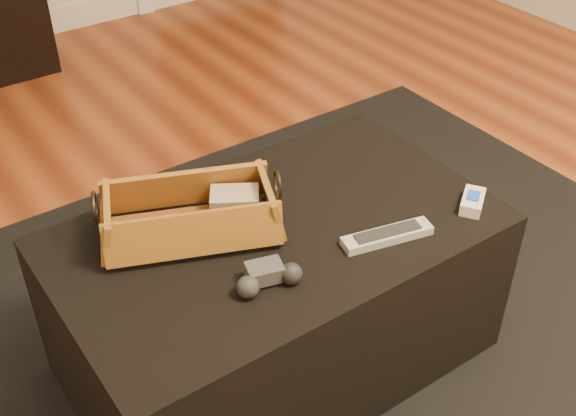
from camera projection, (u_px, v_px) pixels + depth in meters
area_rug at (288, 368)px, 1.85m from camera, size 2.60×2.00×0.01m
ottoman at (277, 296)px, 1.75m from camera, size 1.00×0.60×0.42m
tv_remote at (183, 229)px, 1.58m from camera, size 0.21×0.10×0.02m
cloth_bundle at (235, 203)px, 1.63m from camera, size 0.13×0.12×0.06m
wicker_basket at (190, 216)px, 1.58m from camera, size 0.44×0.34×0.14m
game_controller at (268, 277)px, 1.46m from camera, size 0.15×0.10×0.05m
silver_remote at (387, 235)px, 1.59m from camera, size 0.21×0.09×0.02m
cream_gadget at (473, 201)px, 1.68m from camera, size 0.10×0.09×0.03m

